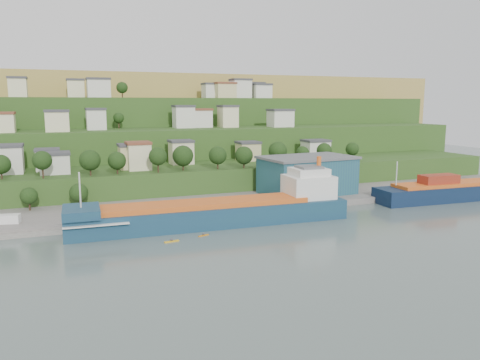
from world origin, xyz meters
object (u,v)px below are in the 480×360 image
cargo_ship_far (468,190)px  kayak_orange (204,235)px  caravan (6,221)px  cargo_ship_near (222,213)px  warehouse (307,175)px

cargo_ship_far → kayak_orange: cargo_ship_far is taller
cargo_ship_far → caravan: cargo_ship_far is taller
cargo_ship_near → warehouse: 44.21m
cargo_ship_far → warehouse: 56.46m
cargo_ship_far → cargo_ship_near: bearing=-175.7°
caravan → kayak_orange: (46.05, -22.88, -2.51)m
cargo_ship_far → warehouse: bearing=163.0°
cargo_ship_far → warehouse: (-52.85, 19.08, 5.61)m
cargo_ship_far → kayak_orange: size_ratio=22.27×
cargo_ship_near → kayak_orange: bearing=-128.6°
warehouse → caravan: 92.87m
warehouse → caravan: warehouse is taller
cargo_ship_near → warehouse: cargo_ship_near is taller
cargo_ship_far → caravan: 145.66m
caravan → kayak_orange: 51.48m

